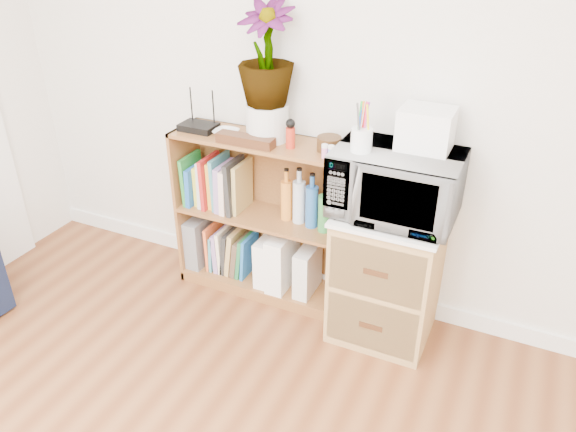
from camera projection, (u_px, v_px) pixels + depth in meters
The scene contains 21 objects.
skirting_board at pixel (327, 282), 3.35m from camera, with size 4.00×0.02×0.10m, color white.
bookshelf at pixel (263, 218), 3.16m from camera, with size 1.00×0.30×0.95m, color brown.
wicker_unit at pixel (386, 276), 2.89m from camera, with size 0.50×0.45×0.70m, color #9E7542.
microwave at pixel (395, 184), 2.62m from camera, with size 0.58×0.40×0.32m, color white.
pen_cup at pixel (361, 140), 2.52m from camera, with size 0.10×0.10×0.11m, color white.
small_appliance at pixel (426, 129), 2.53m from camera, with size 0.24×0.20×0.19m, color white.
router at pixel (199, 127), 3.04m from camera, with size 0.20×0.13×0.04m, color black.
white_bowl at pixel (226, 133), 2.97m from camera, with size 0.13×0.13×0.03m, color silver.
plant_pot at pixel (267, 122), 2.89m from camera, with size 0.22×0.22×0.19m, color silver.
potted_plant at pixel (266, 54), 2.72m from camera, with size 0.28×0.28×0.51m, color #38762F.
trinket_box at pixel (246, 140), 2.85m from camera, with size 0.31×0.08×0.05m, color #3A1B10.
kokeshi_doll at pixel (290, 138), 2.80m from camera, with size 0.05×0.05×0.11m, color #B42816.
wooden_bowl at pixel (329, 144), 2.78m from camera, with size 0.12×0.12×0.07m, color #35200E.
paint_jars at pixel (331, 154), 2.69m from camera, with size 0.10×0.04×0.05m, color #D17482.
file_box at pixel (201, 239), 3.44m from camera, with size 0.09×0.25×0.31m, color slate.
magazine_holder_left at pixel (269, 259), 3.27m from camera, with size 0.09×0.23×0.29m, color white.
magazine_holder_mid at pixel (283, 260), 3.22m from camera, with size 0.11×0.27×0.34m, color white.
magazine_holder_right at pixel (307, 270), 3.18m from camera, with size 0.09×0.23×0.28m, color silver.
cookbooks at pixel (218, 183), 3.19m from camera, with size 0.35×0.20×0.31m.
liquor_bottles at pixel (306, 201), 2.98m from camera, with size 0.30×0.07×0.31m.
lower_books at pixel (232, 251), 3.37m from camera, with size 0.28×0.19×0.29m.
Camera 1 is at (0.94, -0.34, 2.03)m, focal length 35.00 mm.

